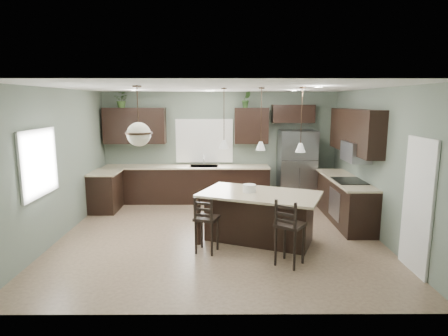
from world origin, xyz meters
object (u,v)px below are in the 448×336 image
bar_stool_left (207,224)px  bar_stool_right (290,232)px  refrigerator (297,167)px  serving_dish (249,188)px  plant_back_left (122,100)px  kitchen_island (259,218)px

bar_stool_left → bar_stool_right: (1.32, -0.51, 0.04)m
refrigerator → serving_dish: size_ratio=7.71×
serving_dish → plant_back_left: plant_back_left is taller
kitchen_island → plant_back_left: 4.81m
refrigerator → plant_back_left: 4.69m
serving_dish → bar_stool_left: 1.06m
refrigerator → plant_back_left: bearing=177.3°
refrigerator → serving_dish: (-1.38, -2.62, 0.07)m
kitchen_island → bar_stool_left: bar_stool_left is taller
serving_dish → bar_stool_right: bearing=-62.1°
refrigerator → bar_stool_left: bearing=-124.0°
bar_stool_left → kitchen_island: bearing=44.7°
plant_back_left → kitchen_island: bearing=-42.4°
bar_stool_left → bar_stool_right: bearing=-3.1°
bar_stool_left → plant_back_left: size_ratio=2.55×
refrigerator → kitchen_island: 2.99m
kitchen_island → serving_dish: (-0.19, 0.08, 0.53)m
serving_dish → kitchen_island: bearing=-22.2°
refrigerator → bar_stool_right: (-0.81, -3.69, -0.38)m
kitchen_island → bar_stool_left: (-0.95, -0.47, 0.03)m
bar_stool_left → plant_back_left: (-2.24, 3.38, 2.10)m
bar_stool_left → plant_back_left: bearing=141.6°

